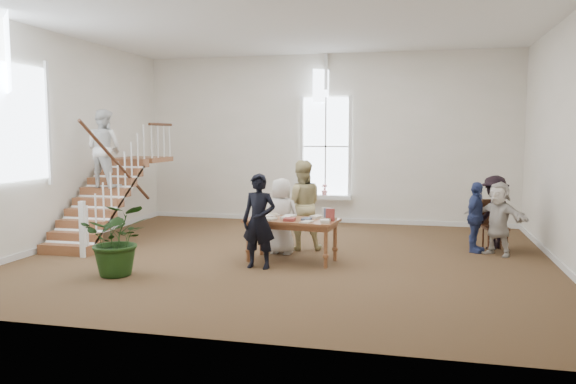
% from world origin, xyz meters
% --- Properties ---
extents(ground, '(10.00, 10.00, 0.00)m').
position_xyz_m(ground, '(0.00, 0.00, 0.00)').
color(ground, '#452F1B').
rests_on(ground, ground).
extents(room_shell, '(10.49, 10.00, 10.00)m').
position_xyz_m(room_shell, '(-0.00, 4.39, 0.40)').
color(room_shell, silver).
rests_on(room_shell, ground).
extents(staircase, '(1.10, 4.10, 2.92)m').
position_xyz_m(staircase, '(-4.34, 0.75, 1.62)').
color(staircase, brown).
rests_on(staircase, ground).
extents(library_table, '(1.79, 1.04, 0.86)m').
position_xyz_m(library_table, '(0.16, -0.34, 0.72)').
color(library_table, brown).
rests_on(library_table, ground).
extents(police_officer, '(0.65, 0.46, 1.69)m').
position_xyz_m(police_officer, '(-0.29, -0.99, 0.85)').
color(police_officer, black).
rests_on(police_officer, ground).
extents(elderly_woman, '(0.77, 0.53, 1.52)m').
position_xyz_m(elderly_woman, '(-0.19, 0.26, 0.76)').
color(elderly_woman, silver).
rests_on(elderly_woman, ground).
extents(person_yellow, '(1.06, 0.92, 1.85)m').
position_xyz_m(person_yellow, '(0.11, 0.76, 0.93)').
color(person_yellow, tan).
rests_on(person_yellow, ground).
extents(woman_cluster_a, '(0.64, 0.91, 1.43)m').
position_xyz_m(woman_cluster_a, '(3.59, 1.30, 0.71)').
color(woman_cluster_a, navy).
rests_on(woman_cluster_a, ground).
extents(woman_cluster_b, '(1.06, 1.13, 1.53)m').
position_xyz_m(woman_cluster_b, '(4.00, 1.75, 0.77)').
color(woman_cluster_b, black).
rests_on(woman_cluster_b, ground).
extents(woman_cluster_c, '(1.34, 1.16, 1.46)m').
position_xyz_m(woman_cluster_c, '(4.00, 1.10, 0.73)').
color(woman_cluster_c, beige).
rests_on(woman_cluster_c, ground).
extents(floor_plant, '(1.39, 1.31, 1.24)m').
position_xyz_m(floor_plant, '(-2.47, -2.04, 0.62)').
color(floor_plant, '#183510').
rests_on(floor_plant, ground).
extents(side_chair, '(0.53, 0.53, 1.05)m').
position_xyz_m(side_chair, '(3.98, 1.55, 0.59)').
color(side_chair, '#3C2310').
rests_on(side_chair, ground).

